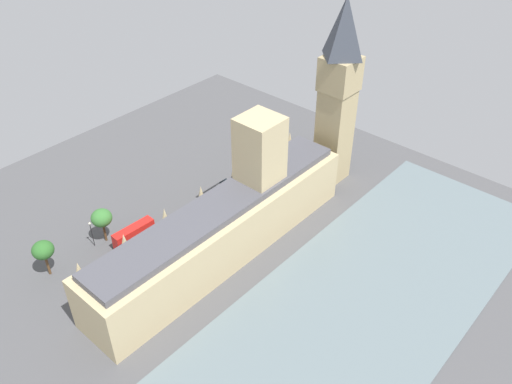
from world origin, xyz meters
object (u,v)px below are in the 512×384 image
pedestrian_near_tower (255,196)px  plane_tree_leading (102,218)px  car_blue_far_end (110,263)px  street_lamp_midblock (91,230)px  car_silver_opposite_hall (224,184)px  pedestrian_under_trees (223,217)px  pedestrian_kerbside (156,263)px  car_white_corner (201,206)px  parliament_building (228,220)px  clock_tower (338,90)px  plane_tree_by_river_gate (43,250)px  double_decker_bus_trailing (134,234)px

pedestrian_near_tower → plane_tree_leading: bearing=-145.0°
pedestrian_near_tower → plane_tree_leading: size_ratio=0.19×
car_blue_far_end → street_lamp_midblock: size_ratio=0.66×
car_silver_opposite_hall → car_blue_far_end: (-2.39, 39.35, -0.00)m
car_blue_far_end → street_lamp_midblock: street_lamp_midblock is taller
plane_tree_leading → car_blue_far_end: bearing=150.5°
pedestrian_near_tower → plane_tree_leading: plane_tree_leading is taller
pedestrian_near_tower → pedestrian_under_trees: 11.74m
pedestrian_kerbside → street_lamp_midblock: street_lamp_midblock is taller
car_white_corner → car_silver_opposite_hall: bearing=102.2°
parliament_building → car_blue_far_end: size_ratio=15.21×
plane_tree_leading → street_lamp_midblock: 3.61m
clock_tower → plane_tree_by_river_gate: bearing=71.6°
parliament_building → pedestrian_kerbside: size_ratio=42.95×
parliament_building → clock_tower: bearing=-90.6°
plane_tree_by_river_gate → street_lamp_midblock: bearing=-87.7°
parliament_building → car_silver_opposite_hall: size_ratio=15.92×
pedestrian_under_trees → plane_tree_by_river_gate: size_ratio=0.17×
car_silver_opposite_hall → car_blue_far_end: size_ratio=0.96×
car_silver_opposite_hall → pedestrian_kerbside: 33.73m
plane_tree_leading → clock_tower: bearing=-112.8°
pedestrian_kerbside → double_decker_bus_trailing: bearing=-150.5°
car_blue_far_end → plane_tree_leading: bearing=-26.5°
pedestrian_under_trees → street_lamp_midblock: 32.00m
car_silver_opposite_hall → car_blue_far_end: 39.43m
pedestrian_kerbside → pedestrian_near_tower: bearing=129.6°
car_silver_opposite_hall → pedestrian_near_tower: 9.83m
pedestrian_near_tower → pedestrian_under_trees: pedestrian_near_tower is taller
car_white_corner → double_decker_bus_trailing: (2.16, 19.57, 1.74)m
parliament_building → pedestrian_under_trees: size_ratio=46.47×
pedestrian_near_tower → pedestrian_kerbside: bearing=-121.6°
car_white_corner → plane_tree_leading: 25.71m
pedestrian_kerbside → clock_tower: bearing=120.6°
car_white_corner → pedestrian_kerbside: (-7.53, 21.27, -0.15)m
plane_tree_leading → street_lamp_midblock: (0.47, 2.98, -1.97)m
car_silver_opposite_hall → pedestrian_under_trees: car_silver_opposite_hall is taller
car_blue_far_end → pedestrian_near_tower: 41.51m
clock_tower → double_decker_bus_trailing: clock_tower is taller
plane_tree_by_river_gate → parliament_building: bearing=-126.3°
pedestrian_under_trees → plane_tree_leading: plane_tree_leading is taller
clock_tower → plane_tree_by_river_gate: (24.40, 73.24, -19.17)m
clock_tower → car_blue_far_end: 69.67m
pedestrian_kerbside → pedestrian_under_trees: (0.17, -22.06, -0.06)m
parliament_building → plane_tree_by_river_gate: (24.00, 32.72, -1.30)m
double_decker_bus_trailing → car_silver_opposite_hall: bearing=-87.6°
pedestrian_under_trees → plane_tree_leading: 29.57m
pedestrian_kerbside → street_lamp_midblock: bearing=-122.0°
car_blue_far_end → plane_tree_by_river_gate: size_ratio=0.51×
plane_tree_leading → parliament_building: bearing=-143.6°
car_blue_far_end → plane_tree_leading: 11.18m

